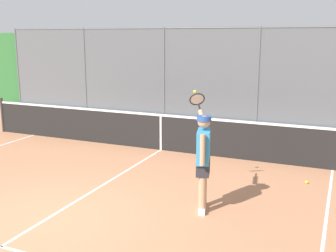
% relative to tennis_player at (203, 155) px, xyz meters
% --- Properties ---
extents(ground_plane, '(60.00, 60.00, 0.00)m').
position_rel_tennis_player_xyz_m(ground_plane, '(2.23, 1.50, -0.98)').
color(ground_plane, '#B27551').
extents(fence_backdrop, '(19.92, 1.37, 3.25)m').
position_rel_tennis_player_xyz_m(fence_backdrop, '(2.23, -7.89, 0.55)').
color(fence_backdrop, '#565B60').
rests_on(fence_backdrop, ground).
extents(tennis_net, '(10.97, 0.09, 1.07)m').
position_rel_tennis_player_xyz_m(tennis_net, '(2.23, -3.20, -0.48)').
color(tennis_net, '#2D2D2D').
rests_on(tennis_net, ground).
extents(tennis_player, '(0.73, 1.28, 1.96)m').
position_rel_tennis_player_xyz_m(tennis_player, '(0.00, 0.00, 0.00)').
color(tennis_player, silver).
rests_on(tennis_player, ground).
extents(tennis_ball_mid_court, '(0.07, 0.07, 0.07)m').
position_rel_tennis_player_xyz_m(tennis_ball_mid_court, '(-1.56, -2.05, -0.94)').
color(tennis_ball_mid_court, '#CCDB33').
rests_on(tennis_ball_mid_court, ground).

